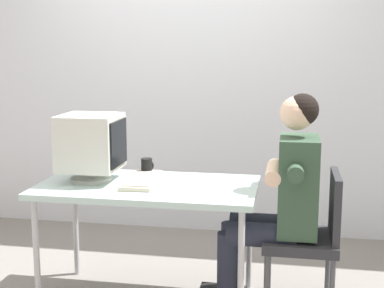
{
  "coord_description": "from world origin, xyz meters",
  "views": [
    {
      "loc": [
        0.81,
        -3.05,
        1.53
      ],
      "look_at": [
        0.27,
        0.0,
        0.98
      ],
      "focal_mm": 51.23,
      "sensor_mm": 36.0,
      "label": 1
    }
  ],
  "objects_px": {
    "crt_monitor": "(91,143)",
    "person_seated": "(280,196)",
    "office_chair": "(311,232)",
    "desk": "(148,193)",
    "desk_mug": "(147,167)",
    "keyboard": "(142,180)"
  },
  "relations": [
    {
      "from": "desk_mug",
      "to": "keyboard",
      "type": "bearing_deg",
      "value": -84.07
    },
    {
      "from": "person_seated",
      "to": "desk_mug",
      "type": "relative_size",
      "value": 11.87
    },
    {
      "from": "keyboard",
      "to": "office_chair",
      "type": "relative_size",
      "value": 0.56
    },
    {
      "from": "crt_monitor",
      "to": "desk",
      "type": "bearing_deg",
      "value": -5.52
    },
    {
      "from": "keyboard",
      "to": "person_seated",
      "type": "distance_m",
      "value": 0.82
    },
    {
      "from": "office_chair",
      "to": "desk",
      "type": "bearing_deg",
      "value": -177.12
    },
    {
      "from": "keyboard",
      "to": "desk",
      "type": "bearing_deg",
      "value": -38.52
    },
    {
      "from": "desk",
      "to": "keyboard",
      "type": "xyz_separation_m",
      "value": [
        -0.05,
        0.04,
        0.07
      ]
    },
    {
      "from": "person_seated",
      "to": "desk",
      "type": "bearing_deg",
      "value": -176.43
    },
    {
      "from": "crt_monitor",
      "to": "office_chair",
      "type": "xyz_separation_m",
      "value": [
        1.31,
        0.01,
        -0.48
      ]
    },
    {
      "from": "desk",
      "to": "office_chair",
      "type": "relative_size",
      "value": 1.55
    },
    {
      "from": "crt_monitor",
      "to": "keyboard",
      "type": "height_order",
      "value": "crt_monitor"
    },
    {
      "from": "person_seated",
      "to": "desk_mug",
      "type": "bearing_deg",
      "value": 167.87
    },
    {
      "from": "office_chair",
      "to": "person_seated",
      "type": "bearing_deg",
      "value": 180.0
    },
    {
      "from": "person_seated",
      "to": "desk_mug",
      "type": "distance_m",
      "value": 0.86
    },
    {
      "from": "desk",
      "to": "person_seated",
      "type": "xyz_separation_m",
      "value": [
        0.77,
        0.05,
        0.01
      ]
    },
    {
      "from": "crt_monitor",
      "to": "desk_mug",
      "type": "relative_size",
      "value": 3.73
    },
    {
      "from": "keyboard",
      "to": "person_seated",
      "type": "bearing_deg",
      "value": 0.82
    },
    {
      "from": "desk",
      "to": "crt_monitor",
      "type": "bearing_deg",
      "value": 174.48
    },
    {
      "from": "desk",
      "to": "crt_monitor",
      "type": "xyz_separation_m",
      "value": [
        -0.36,
        0.03,
        0.28
      ]
    },
    {
      "from": "office_chair",
      "to": "crt_monitor",
      "type": "bearing_deg",
      "value": -179.41
    },
    {
      "from": "crt_monitor",
      "to": "person_seated",
      "type": "height_order",
      "value": "person_seated"
    }
  ]
}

